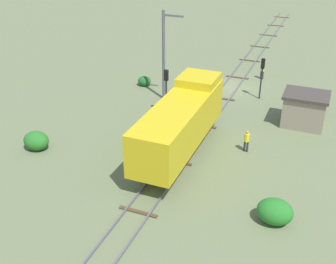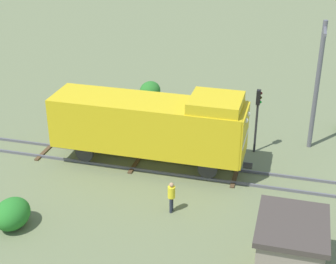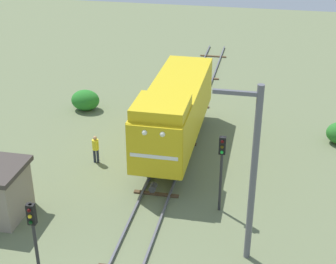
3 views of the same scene
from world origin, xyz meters
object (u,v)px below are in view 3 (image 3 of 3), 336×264
at_px(traffic_signal_near, 33,229).
at_px(catenary_mast, 252,172).
at_px(locomotive, 175,109).
at_px(traffic_signal_mid, 222,160).
at_px(worker_by_signal, 96,147).

bearing_deg(traffic_signal_near, catenary_mast, 22.39).
xyz_separation_m(locomotive, traffic_signal_mid, (3.40, -5.64, 0.08)).
bearing_deg(traffic_signal_mid, worker_by_signal, 156.22).
bearing_deg(catenary_mast, locomotive, 118.96).
height_order(traffic_signal_near, worker_by_signal, traffic_signal_near).
relative_size(locomotive, traffic_signal_near, 3.02).
bearing_deg(catenary_mast, traffic_signal_mid, 115.13).
bearing_deg(catenary_mast, traffic_signal_near, -157.61).
xyz_separation_m(traffic_signal_mid, catenary_mast, (1.54, -3.28, 1.43)).
height_order(locomotive, worker_by_signal, locomotive).
xyz_separation_m(traffic_signal_near, catenary_mast, (8.14, 3.35, 1.60)).
height_order(locomotive, traffic_signal_mid, locomotive).
bearing_deg(locomotive, worker_by_signal, -151.34).
distance_m(traffic_signal_near, traffic_signal_mid, 9.36).
relative_size(locomotive, catenary_mast, 1.44).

